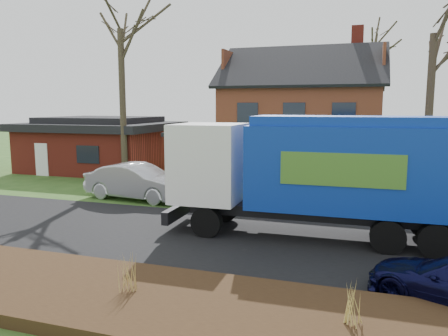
% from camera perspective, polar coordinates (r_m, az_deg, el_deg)
% --- Properties ---
extents(ground, '(120.00, 120.00, 0.00)m').
position_cam_1_polar(ground, '(15.40, -4.89, -8.83)').
color(ground, '#294D19').
rests_on(ground, ground).
extents(road, '(80.00, 7.00, 0.02)m').
position_cam_1_polar(road, '(15.40, -4.89, -8.79)').
color(road, black).
rests_on(road, ground).
extents(mulch_verge, '(80.00, 3.50, 0.30)m').
position_cam_1_polar(mulch_verge, '(10.97, -16.19, -15.50)').
color(mulch_verge, black).
rests_on(mulch_verge, ground).
extents(main_house, '(12.95, 8.95, 9.26)m').
position_cam_1_polar(main_house, '(27.79, 9.28, 7.11)').
color(main_house, beige).
rests_on(main_house, ground).
extents(ranch_house, '(9.80, 8.20, 3.70)m').
position_cam_1_polar(ranch_house, '(32.07, -15.68, 3.07)').
color(ranch_house, maroon).
rests_on(ranch_house, ground).
extents(garbage_truck, '(9.74, 2.77, 4.15)m').
position_cam_1_polar(garbage_truck, '(15.01, 11.91, -0.05)').
color(garbage_truck, black).
rests_on(garbage_truck, ground).
extents(silver_sedan, '(5.39, 2.44, 1.72)m').
position_cam_1_polar(silver_sedan, '(21.41, -11.23, -1.76)').
color(silver_sedan, '#ACAFB4').
rests_on(silver_sedan, ground).
extents(tree_front_west, '(4.13, 4.13, 12.28)m').
position_cam_1_polar(tree_front_west, '(26.97, -13.49, 19.99)').
color(tree_front_west, '#3F3526').
rests_on(tree_front_west, ground).
extents(tree_front_east, '(3.97, 3.97, 11.02)m').
position_cam_1_polar(tree_front_east, '(22.83, 25.97, 18.66)').
color(tree_front_east, '#3B2E23').
rests_on(tree_front_east, ground).
extents(tree_back, '(3.84, 3.84, 12.16)m').
position_cam_1_polar(tree_back, '(36.10, 19.06, 16.73)').
color(tree_back, '#383121').
rests_on(tree_back, ground).
extents(grass_clump_mid, '(0.34, 0.28, 0.94)m').
position_cam_1_polar(grass_clump_mid, '(10.45, -12.62, -12.91)').
color(grass_clump_mid, tan).
rests_on(grass_clump_mid, mulch_verge).
extents(grass_clump_east, '(0.33, 0.27, 0.82)m').
position_cam_1_polar(grass_clump_east, '(9.14, 16.34, -16.65)').
color(grass_clump_east, tan).
rests_on(grass_clump_east, mulch_verge).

